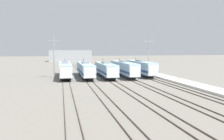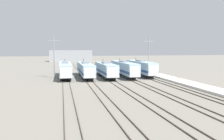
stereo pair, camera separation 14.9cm
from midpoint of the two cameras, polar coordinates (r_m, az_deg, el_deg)
ground_plane at (r=50.60m, az=0.08°, el=-2.98°), size 400.00×400.00×0.00m
rail_pair_far_left at (r=49.32m, az=-11.79°, el=-3.22°), size 1.50×120.00×0.15m
rail_pair_center_left at (r=49.69m, az=-5.78°, el=-3.07°), size 1.51×120.00×0.15m
rail_pair_center at (r=50.59m, az=0.08°, el=-2.89°), size 1.51×120.00×0.15m
rail_pair_center_right at (r=52.00m, az=5.68°, el=-2.69°), size 1.51×120.00×0.15m
rail_pair_far_right at (r=53.87m, az=10.93°, el=-2.48°), size 1.50×120.00×0.15m
locomotive_far_left at (r=58.33m, az=-12.03°, el=0.13°), size 2.98×18.98×4.67m
locomotive_center_left at (r=57.95m, az=-6.87°, el=0.14°), size 2.97×19.30×4.91m
locomotive_center at (r=57.12m, az=-1.50°, el=0.11°), size 3.10×16.95×4.85m
locomotive_center_right at (r=59.27m, az=3.25°, el=0.40°), size 2.83×19.26×4.81m
locomotive_far_right at (r=61.70m, az=7.67°, el=0.59°), size 2.90×18.13×5.02m
catenary_tower_left at (r=57.94m, az=-14.83°, el=3.70°), size 2.98×0.27×10.97m
catenary_tower_right at (r=62.71m, az=9.62°, el=3.92°), size 2.98×0.27×10.97m
platform at (r=55.72m, az=14.97°, el=-2.15°), size 4.00×120.00×0.45m
traffic_cone at (r=54.57m, az=17.02°, el=-1.87°), size 0.30×0.30×0.48m
depot_building at (r=137.59m, az=-10.66°, el=3.66°), size 25.45×8.35×6.85m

